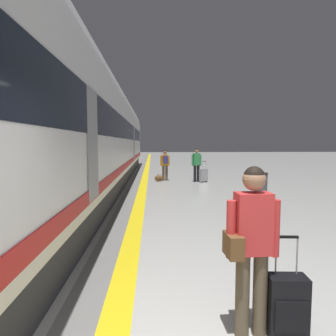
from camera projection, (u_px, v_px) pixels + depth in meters
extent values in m
cube|color=yellow|center=(142.00, 191.00, 11.86)|extent=(0.36, 80.00, 0.01)
cube|color=slate|center=(134.00, 191.00, 11.85)|extent=(0.64, 80.00, 0.01)
cube|color=#38383D|center=(80.00, 188.00, 10.45)|extent=(2.67, 32.18, 0.70)
cube|color=white|center=(79.00, 137.00, 10.30)|extent=(2.90, 33.52, 2.90)
cylinder|color=white|center=(78.00, 96.00, 10.18)|extent=(2.84, 32.85, 2.84)
cube|color=black|center=(79.00, 127.00, 10.27)|extent=(2.93, 31.51, 0.80)
cube|color=red|center=(80.00, 170.00, 10.39)|extent=(2.94, 32.85, 0.24)
cone|color=white|center=(126.00, 143.00, 28.29)|extent=(2.76, 2.60, 2.75)
cube|color=gray|center=(93.00, 145.00, 5.39)|extent=(0.02, 0.90, 2.00)
cube|color=gray|center=(134.00, 143.00, 17.90)|extent=(0.02, 0.90, 2.00)
cylinder|color=brown|center=(260.00, 294.00, 2.96)|extent=(0.14, 0.14, 0.85)
cylinder|color=brown|center=(242.00, 295.00, 2.94)|extent=(0.14, 0.14, 0.85)
cube|color=red|center=(253.00, 223.00, 2.89)|extent=(0.35, 0.21, 0.61)
cylinder|color=red|center=(275.00, 228.00, 2.90)|extent=(0.09, 0.09, 0.57)
cylinder|color=red|center=(231.00, 229.00, 2.86)|extent=(0.09, 0.09, 0.57)
sphere|color=#A37556|center=(254.00, 179.00, 2.85)|extent=(0.22, 0.22, 0.22)
sphere|color=black|center=(254.00, 177.00, 2.85)|extent=(0.20, 0.20, 0.20)
cube|color=brown|center=(233.00, 245.00, 2.86)|extent=(0.15, 0.29, 0.22)
cube|color=black|center=(287.00, 304.00, 2.93)|extent=(0.40, 0.25, 0.56)
cube|color=black|center=(291.00, 317.00, 2.82)|extent=(0.31, 0.04, 0.31)
cylinder|color=black|center=(298.00, 330.00, 3.02)|extent=(0.02, 0.06, 0.06)
cylinder|color=black|center=(269.00, 329.00, 3.03)|extent=(0.02, 0.06, 0.06)
cylinder|color=gray|center=(297.00, 256.00, 2.95)|extent=(0.02, 0.02, 0.38)
cylinder|color=gray|center=(276.00, 255.00, 2.95)|extent=(0.02, 0.02, 0.38)
cube|color=black|center=(287.00, 237.00, 2.93)|extent=(0.22, 0.04, 0.02)
cylinder|color=brown|center=(163.00, 173.00, 15.17)|extent=(0.13, 0.13, 0.78)
cylinder|color=brown|center=(167.00, 173.00, 15.20)|extent=(0.13, 0.13, 0.78)
cube|color=orange|center=(165.00, 160.00, 15.13)|extent=(0.34, 0.23, 0.56)
cylinder|color=orange|center=(161.00, 161.00, 15.10)|extent=(0.08, 0.08, 0.52)
cylinder|color=orange|center=(169.00, 161.00, 15.18)|extent=(0.08, 0.08, 0.52)
sphere|color=#A37556|center=(165.00, 152.00, 15.10)|extent=(0.20, 0.20, 0.20)
sphere|color=black|center=(165.00, 152.00, 15.09)|extent=(0.19, 0.19, 0.19)
cube|color=navy|center=(165.00, 160.00, 14.99)|extent=(0.26, 0.17, 0.37)
ellipsoid|color=brown|center=(159.00, 178.00, 14.95)|extent=(0.44, 0.26, 0.30)
torus|color=brown|center=(159.00, 176.00, 14.94)|extent=(0.22, 0.02, 0.22)
cylinder|color=black|center=(195.00, 174.00, 14.68)|extent=(0.14, 0.14, 0.83)
cylinder|color=black|center=(198.00, 173.00, 14.74)|extent=(0.14, 0.14, 0.83)
cube|color=#338C4C|center=(197.00, 159.00, 14.65)|extent=(0.38, 0.28, 0.59)
cylinder|color=#338C4C|center=(193.00, 160.00, 14.59)|extent=(0.09, 0.09, 0.55)
cylinder|color=#338C4C|center=(201.00, 160.00, 14.73)|extent=(0.09, 0.09, 0.55)
sphere|color=#A37556|center=(197.00, 151.00, 14.61)|extent=(0.22, 0.22, 0.22)
sphere|color=black|center=(197.00, 150.00, 14.61)|extent=(0.20, 0.20, 0.20)
cube|color=#9E9EA3|center=(204.00, 175.00, 14.54)|extent=(0.44, 0.35, 0.60)
cube|color=#9E9EA3|center=(202.00, 176.00, 14.66)|extent=(0.29, 0.14, 0.33)
cylinder|color=black|center=(202.00, 182.00, 14.45)|extent=(0.04, 0.06, 0.06)
cylinder|color=black|center=(207.00, 182.00, 14.58)|extent=(0.04, 0.06, 0.06)
cylinder|color=gray|center=(202.00, 165.00, 14.41)|extent=(0.02, 0.02, 0.38)
cylinder|color=gray|center=(206.00, 165.00, 14.50)|extent=(0.02, 0.02, 0.38)
cube|color=black|center=(204.00, 161.00, 14.44)|extent=(0.21, 0.11, 0.02)
cylinder|color=#4C4C51|center=(261.00, 187.00, 10.25)|extent=(0.44, 0.44, 0.85)
cylinder|color=#262628|center=(261.00, 174.00, 10.21)|extent=(0.46, 0.46, 0.06)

